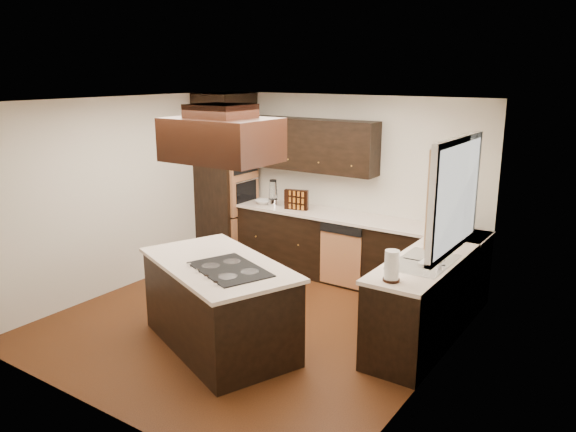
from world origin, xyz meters
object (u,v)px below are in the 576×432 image
object	(u,v)px
oven_column	(227,189)
range_hood	(222,140)
island	(219,306)
spice_rack	(296,200)

from	to	relation	value
oven_column	range_hood	xyz separation A→B (m)	(1.88, -2.25, 1.10)
island	spice_rack	xyz separation A→B (m)	(-0.57, 2.33, 0.62)
oven_column	spice_rack	size ratio (longest dim) A/B	6.35
oven_column	spice_rack	distance (m)	1.26
oven_column	island	bearing A→B (deg)	-51.70
island	range_hood	xyz separation A→B (m)	(0.04, 0.07, 1.72)
oven_column	island	xyz separation A→B (m)	(1.84, -2.33, -0.62)
spice_rack	oven_column	bearing A→B (deg)	165.09
island	range_hood	size ratio (longest dim) A/B	1.67
island	spice_rack	bearing A→B (deg)	126.27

